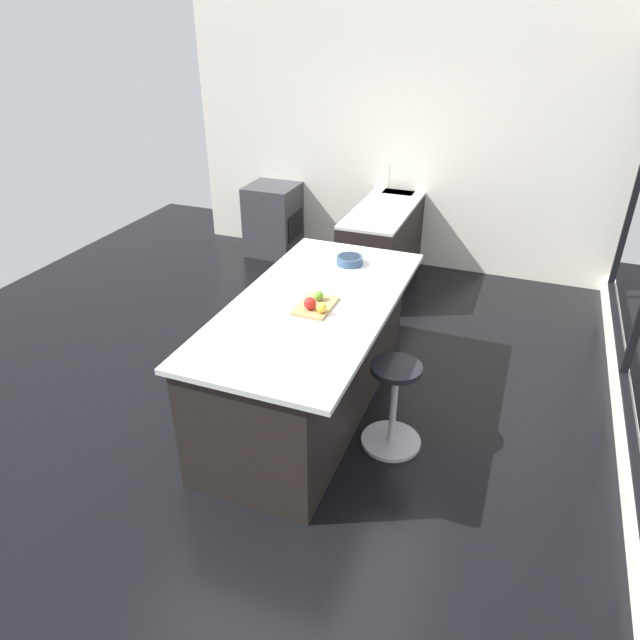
% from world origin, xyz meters
% --- Properties ---
extents(ground_plane, '(7.83, 7.83, 0.00)m').
position_xyz_m(ground_plane, '(0.00, 0.00, 0.00)').
color(ground_plane, black).
extents(interior_partition_left, '(0.12, 5.06, 2.90)m').
position_xyz_m(interior_partition_left, '(-3.01, 0.00, 1.45)').
color(interior_partition_left, silver).
rests_on(interior_partition_left, ground_plane).
extents(sink_cabinet, '(2.40, 0.60, 1.19)m').
position_xyz_m(sink_cabinet, '(-2.67, 0.09, 0.46)').
color(sink_cabinet, black).
rests_on(sink_cabinet, ground_plane).
extents(oven_range, '(0.60, 0.61, 0.88)m').
position_xyz_m(oven_range, '(-2.66, -1.46, 0.44)').
color(oven_range, '#38383D').
rests_on(oven_range, ground_plane).
extents(kitchen_island, '(2.31, 1.11, 0.96)m').
position_xyz_m(kitchen_island, '(0.20, 0.18, 0.48)').
color(kitchen_island, black).
rests_on(kitchen_island, ground_plane).
extents(stool_by_window, '(0.44, 0.44, 0.68)m').
position_xyz_m(stool_by_window, '(0.39, 0.92, 0.32)').
color(stool_by_window, '#B7B7BC').
rests_on(stool_by_window, ground_plane).
extents(cutting_board, '(0.36, 0.24, 0.02)m').
position_xyz_m(cutting_board, '(0.28, 0.28, 0.97)').
color(cutting_board, tan).
rests_on(cutting_board, kitchen_island).
extents(apple_green, '(0.07, 0.07, 0.07)m').
position_xyz_m(apple_green, '(0.21, 0.27, 1.02)').
color(apple_green, '#609E2D').
rests_on(apple_green, cutting_board).
extents(apple_red, '(0.09, 0.09, 0.09)m').
position_xyz_m(apple_red, '(0.36, 0.27, 1.02)').
color(apple_red, red).
rests_on(apple_red, cutting_board).
extents(apple_yellow, '(0.07, 0.07, 0.07)m').
position_xyz_m(apple_yellow, '(0.37, 0.36, 1.02)').
color(apple_yellow, gold).
rests_on(apple_yellow, cutting_board).
extents(fruit_bowl, '(0.22, 0.22, 0.07)m').
position_xyz_m(fruit_bowl, '(-0.53, 0.26, 1.00)').
color(fruit_bowl, '#334C6B').
rests_on(fruit_bowl, kitchen_island).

